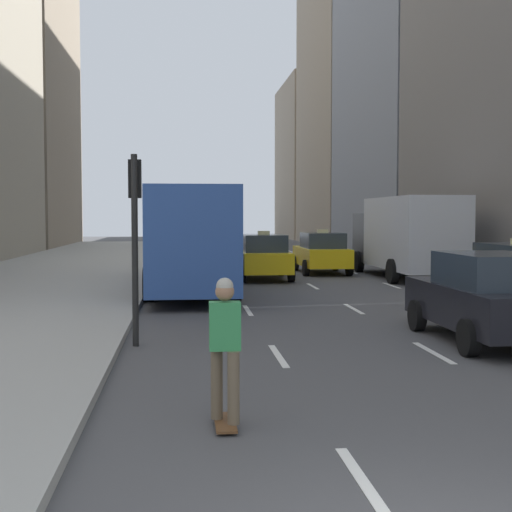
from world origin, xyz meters
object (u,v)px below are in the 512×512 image
(taxi_second, at_px, (263,256))
(skateboarder, at_px, (225,345))
(taxi_third, at_px, (322,253))
(box_truck, at_px, (406,235))
(sedan_black_near, at_px, (487,297))
(city_bus, at_px, (191,236))
(traffic_light_pole, at_px, (135,218))

(taxi_second, xyz_separation_m, skateboarder, (-2.57, -19.05, 0.08))
(skateboarder, bearing_deg, taxi_third, 76.08)
(box_truck, bearing_deg, sedan_black_near, -101.37)
(taxi_third, bearing_deg, box_truck, -44.10)
(city_bus, relative_size, traffic_light_pole, 3.22)
(sedan_black_near, height_order, box_truck, box_truck)
(taxi_second, xyz_separation_m, city_bus, (-2.81, -3.56, 0.91))
(taxi_third, height_order, city_bus, city_bus)
(taxi_second, xyz_separation_m, box_truck, (5.60, -0.11, 0.83))
(sedan_black_near, bearing_deg, traffic_light_pole, 176.76)
(skateboarder, bearing_deg, taxi_second, 82.32)
(taxi_second, height_order, taxi_third, same)
(box_truck, bearing_deg, city_bus, -157.69)
(skateboarder, bearing_deg, traffic_light_pole, 104.35)
(taxi_third, relative_size, box_truck, 0.52)
(skateboarder, bearing_deg, box_truck, 66.67)
(box_truck, relative_size, skateboarder, 4.81)
(taxi_second, xyz_separation_m, traffic_light_pole, (-3.95, -13.65, 1.53))
(sedan_black_near, relative_size, skateboarder, 2.55)
(taxi_third, distance_m, sedan_black_near, 16.64)
(sedan_black_near, bearing_deg, city_bus, 118.18)
(taxi_second, bearing_deg, sedan_black_near, -78.72)
(taxi_second, height_order, traffic_light_pole, traffic_light_pole)
(sedan_black_near, relative_size, box_truck, 0.53)
(taxi_second, bearing_deg, traffic_light_pole, -106.14)
(sedan_black_near, xyz_separation_m, traffic_light_pole, (-6.75, 0.38, 1.53))
(box_truck, xyz_separation_m, traffic_light_pole, (-9.55, -13.54, 0.70))
(taxi_second, relative_size, skateboarder, 2.52)
(taxi_third, height_order, skateboarder, taxi_third)
(taxi_second, bearing_deg, skateboarder, -97.68)
(city_bus, bearing_deg, sedan_black_near, -61.82)
(traffic_light_pole, bearing_deg, box_truck, 54.81)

